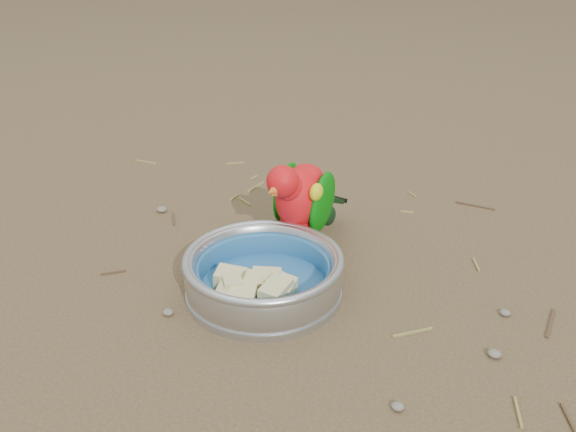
% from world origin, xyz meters
% --- Properties ---
extents(ground, '(60.00, 60.00, 0.00)m').
position_xyz_m(ground, '(0.00, 0.00, 0.00)').
color(ground, brown).
extents(food_bowl, '(0.22, 0.22, 0.02)m').
position_xyz_m(food_bowl, '(0.02, 0.01, 0.01)').
color(food_bowl, '#B2B2BA').
rests_on(food_bowl, ground).
extents(bowl_wall, '(0.22, 0.22, 0.04)m').
position_xyz_m(bowl_wall, '(0.02, 0.01, 0.04)').
color(bowl_wall, '#B2B2BA').
rests_on(bowl_wall, food_bowl).
extents(fruit_wedges, '(0.13, 0.13, 0.03)m').
position_xyz_m(fruit_wedges, '(0.02, 0.01, 0.03)').
color(fruit_wedges, '#D3C686').
rests_on(fruit_wedges, food_bowl).
extents(lory_parrot, '(0.12, 0.20, 0.15)m').
position_xyz_m(lory_parrot, '(0.02, 0.15, 0.07)').
color(lory_parrot, red).
rests_on(lory_parrot, ground).
extents(ground_debris, '(0.90, 0.80, 0.01)m').
position_xyz_m(ground_debris, '(-0.04, 0.09, 0.00)').
color(ground_debris, olive).
rests_on(ground_debris, ground).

